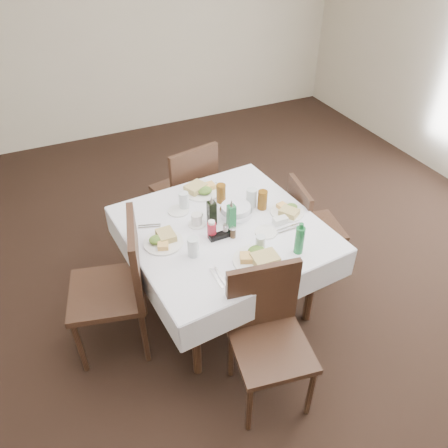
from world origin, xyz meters
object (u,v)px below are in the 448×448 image
Objects in this scene: oil_cruet_green at (231,215)px; chair_north at (188,187)px; chair_west at (120,281)px; green_bottle at (299,240)px; dining_table at (223,236)px; ketchup_bottle at (212,230)px; water_n at (184,201)px; water_w at (193,247)px; chair_south at (267,328)px; chair_east at (308,223)px; water_s at (260,244)px; bread_basket at (236,210)px; water_e at (252,198)px; coffee_mug at (197,220)px; oil_cruet_dark at (212,212)px.

chair_north is at bearing 89.21° from oil_cruet_green.
green_bottle is (1.10, -0.40, 0.27)m from chair_west.
dining_table is 10.49× the size of ketchup_bottle.
water_n is 0.53m from water_w.
water_w is (-0.24, 0.57, 0.29)m from chair_south.
chair_east is 0.86m from water_s.
water_s is (0.11, -0.33, 0.14)m from dining_table.
chair_north is 0.95m from oil_cruet_green.
water_w is at bearing -17.31° from chair_west.
chair_west is at bearing 162.69° from water_w.
water_n is 0.57× the size of bread_basket.
bread_basket is (0.08, -0.79, 0.24)m from chair_north.
water_e is 0.63× the size of green_bottle.
coffee_mug reaches higher than dining_table.
water_e is at bearing 68.73° from chair_south.
water_w is at bearing -133.22° from oil_cruet_dark.
oil_cruet_green is at bearing 122.81° from green_bottle.
oil_cruet_dark and green_bottle have the same top height.
oil_cruet_dark is 1.82× the size of coffee_mug.
oil_cruet_green is (0.82, 0.03, 0.26)m from chair_west.
water_e is at bearing 33.51° from oil_cruet_green.
water_s is 0.32m from oil_cruet_green.
oil_cruet_dark is at bearing 131.48° from dining_table.
coffee_mug is at bearing -87.18° from water_n.
chair_north reaches higher than water_n.
chair_west is at bearing -148.42° from water_n.
bread_basket is at bearing -1.19° from coffee_mug.
ketchup_bottle is at bearing -100.92° from chair_north.
chair_west is at bearing -178.00° from oil_cruet_green.
water_s is 0.51m from water_e.
oil_cruet_dark is (-0.17, 0.39, 0.04)m from water_s.
bread_basket is 1.85× the size of coffee_mug.
dining_table is at bearing -147.30° from bread_basket.
green_bottle is (0.49, -0.54, 0.06)m from coffee_mug.
green_bottle is (0.04, -0.59, 0.03)m from water_e.
water_e reaches higher than water_s.
water_s is at bearing -18.63° from water_w.
oil_cruet_green is at bearing -146.49° from water_e.
ketchup_bottle reaches higher than bread_basket.
chair_east is at bearing -6.92° from water_e.
chair_east is 0.61m from water_e.
green_bottle is at bearing -22.06° from water_w.
chair_north reaches higher than water_e.
ketchup_bottle is (-0.06, 0.69, 0.28)m from chair_south.
oil_cruet_green is at bearing 17.96° from ketchup_bottle.
chair_east is 0.83m from oil_cruet_green.
water_e is at bearing -72.91° from chair_north.
water_e is 0.61× the size of bread_basket.
green_bottle is (0.26, -1.33, 0.31)m from chair_north.
oil_cruet_green reaches higher than dining_table.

